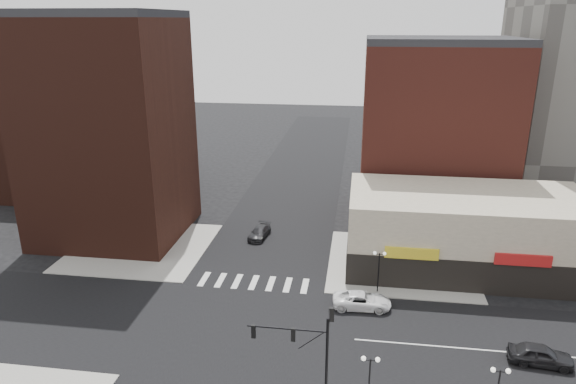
# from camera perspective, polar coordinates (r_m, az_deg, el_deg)

# --- Properties ---
(ground) EXTENTS (240.00, 240.00, 0.00)m
(ground) POSITION_cam_1_polar(r_m,az_deg,el_deg) (44.96, -5.88, -14.97)
(ground) COLOR black
(ground) RESTS_ON ground
(road_ew) EXTENTS (200.00, 14.00, 0.02)m
(road_ew) POSITION_cam_1_polar(r_m,az_deg,el_deg) (44.96, -5.88, -14.96)
(road_ew) COLOR black
(road_ew) RESTS_ON ground
(road_ns) EXTENTS (14.00, 200.00, 0.02)m
(road_ns) POSITION_cam_1_polar(r_m,az_deg,el_deg) (44.96, -5.88, -14.96)
(road_ns) COLOR black
(road_ns) RESTS_ON ground
(sidewalk_nw) EXTENTS (15.00, 15.00, 0.12)m
(sidewalk_nw) POSITION_cam_1_polar(r_m,az_deg,el_deg) (61.40, -15.93, -5.90)
(sidewalk_nw) COLOR gray
(sidewalk_nw) RESTS_ON ground
(sidewalk_ne) EXTENTS (15.00, 15.00, 0.12)m
(sidewalk_ne) POSITION_cam_1_polar(r_m,az_deg,el_deg) (56.66, 12.29, -7.73)
(sidewalk_ne) COLOR gray
(sidewalk_ne) RESTS_ON ground
(building_nw) EXTENTS (16.00, 15.00, 25.00)m
(building_nw) POSITION_cam_1_polar(r_m,az_deg,el_deg) (62.99, -19.27, 6.33)
(building_nw) COLOR #391912
(building_nw) RESTS_ON ground
(building_nw_low) EXTENTS (20.00, 18.00, 12.00)m
(building_nw_low) POSITION_cam_1_polar(r_m,az_deg,el_deg) (83.79, -22.03, 4.30)
(building_nw_low) COLOR #391912
(building_nw_low) RESTS_ON ground
(building_ne_midrise) EXTENTS (18.00, 15.00, 22.00)m
(building_ne_midrise) POSITION_cam_1_polar(r_m,az_deg,el_deg) (67.81, 15.94, 6.18)
(building_ne_midrise) COLOR maroon
(building_ne_midrise) RESTS_ON ground
(building_ne_row) EXTENTS (24.20, 12.20, 8.00)m
(building_ne_row) POSITION_cam_1_polar(r_m,az_deg,el_deg) (56.71, 19.06, -4.73)
(building_ne_row) COLOR beige
(building_ne_row) RESTS_ON ground
(traffic_signal) EXTENTS (5.59, 3.09, 7.77)m
(traffic_signal) POSITION_cam_1_polar(r_m,az_deg,el_deg) (34.74, 2.76, -16.25)
(traffic_signal) COLOR black
(traffic_signal) RESTS_ON ground
(street_lamp_se_a) EXTENTS (1.22, 0.32, 4.16)m
(street_lamp_se_a) POSITION_cam_1_polar(r_m,az_deg,el_deg) (35.53, 9.09, -18.93)
(street_lamp_se_a) COLOR black
(street_lamp_se_a) RESTS_ON sidewalk_se
(street_lamp_se_b) EXTENTS (1.22, 0.32, 4.16)m
(street_lamp_se_b) POSITION_cam_1_polar(r_m,az_deg,el_deg) (36.71, 22.39, -18.89)
(street_lamp_se_b) COLOR black
(street_lamp_se_b) RESTS_ON sidewalk_se
(street_lamp_ne) EXTENTS (1.22, 0.32, 4.16)m
(street_lamp_ne) POSITION_cam_1_polar(r_m,az_deg,el_deg) (49.24, 10.09, -7.59)
(street_lamp_ne) COLOR black
(street_lamp_ne) RESTS_ON sidewalk_ne
(white_suv) EXTENTS (5.36, 2.67, 1.46)m
(white_suv) POSITION_cam_1_polar(r_m,az_deg,el_deg) (47.79, 8.22, -11.84)
(white_suv) COLOR white
(white_suv) RESTS_ON ground
(dark_sedan_east) EXTENTS (4.85, 2.38, 1.59)m
(dark_sedan_east) POSITION_cam_1_polar(r_m,az_deg,el_deg) (44.85, 26.26, -15.92)
(dark_sedan_east) COLOR black
(dark_sedan_east) RESTS_ON ground
(dark_sedan_north) EXTENTS (2.44, 4.72, 1.31)m
(dark_sedan_north) POSITION_cam_1_polar(r_m,az_deg,el_deg) (61.54, -3.19, -4.50)
(dark_sedan_north) COLOR black
(dark_sedan_north) RESTS_ON ground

